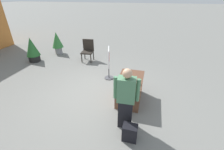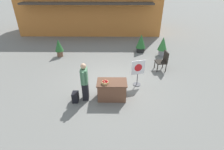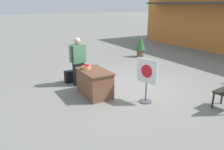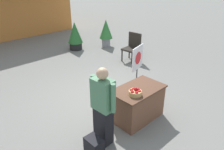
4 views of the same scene
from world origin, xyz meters
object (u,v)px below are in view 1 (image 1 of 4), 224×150
at_px(display_table, 130,89).
at_px(potted_plant_far_left, 32,49).
at_px(backpack, 130,133).
at_px(patio_chair, 88,49).
at_px(potted_plant_near_left, 57,42).
at_px(apple_basket, 134,82).
at_px(poster_board, 109,62).
at_px(person_visitor, 126,99).

relative_size(display_table, potted_plant_far_left, 1.01).
bearing_deg(backpack, patio_chair, 33.87).
bearing_deg(potted_plant_far_left, potted_plant_near_left, -23.51).
distance_m(apple_basket, backpack, 1.39).
relative_size(backpack, potted_plant_far_left, 0.35).
xyz_separation_m(patio_chair, potted_plant_near_left, (0.45, 2.02, 0.12)).
height_order(display_table, potted_plant_far_left, potted_plant_far_left).
relative_size(poster_board, potted_plant_near_left, 1.03).
distance_m(person_visitor, poster_board, 2.53).
bearing_deg(patio_chair, poster_board, 39.06).
xyz_separation_m(backpack, potted_plant_near_left, (4.68, 4.86, 0.50)).
bearing_deg(display_table, poster_board, 41.14).
bearing_deg(patio_chair, backpack, 27.86).
bearing_deg(potted_plant_near_left, person_visitor, -132.50).
bearing_deg(apple_basket, person_visitor, 174.34).
relative_size(apple_basket, backpack, 0.66).
bearing_deg(backpack, poster_board, 25.60).
height_order(person_visitor, backpack, person_visitor).
height_order(person_visitor, potted_plant_far_left, person_visitor).
height_order(person_visitor, poster_board, person_visitor).
relative_size(backpack, poster_board, 0.33).
distance_m(apple_basket, person_visitor, 0.83).
bearing_deg(potted_plant_near_left, patio_chair, -102.56).
xyz_separation_m(backpack, patio_chair, (4.23, 2.84, 0.37)).
bearing_deg(potted_plant_far_left, poster_board, -99.61).
bearing_deg(potted_plant_far_left, person_visitor, -119.63).
bearing_deg(person_visitor, potted_plant_near_left, 44.37).
height_order(apple_basket, potted_plant_near_left, potted_plant_near_left).
distance_m(person_visitor, patio_chair, 4.66).
bearing_deg(potted_plant_far_left, display_table, -109.98).
relative_size(apple_basket, potted_plant_near_left, 0.23).
height_order(backpack, patio_chair, patio_chair).
distance_m(patio_chair, potted_plant_far_left, 2.72).
distance_m(apple_basket, patio_chair, 4.06).
height_order(display_table, person_visitor, person_visitor).
xyz_separation_m(apple_basket, person_visitor, (-0.83, 0.08, -0.02)).
distance_m(display_table, poster_board, 1.59).
relative_size(display_table, poster_board, 0.97).
relative_size(potted_plant_near_left, potted_plant_far_left, 1.01).
distance_m(display_table, patio_chair, 3.76).
xyz_separation_m(poster_board, potted_plant_near_left, (2.00, 3.58, 0.00)).
relative_size(display_table, person_visitor, 0.75).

